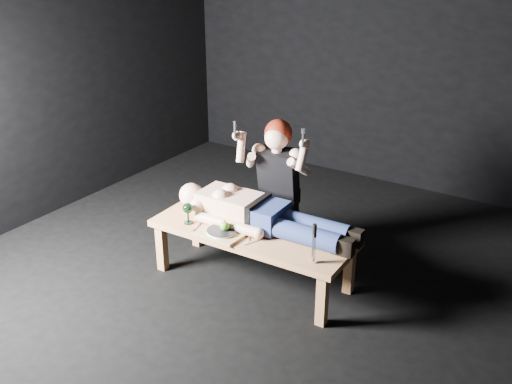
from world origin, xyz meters
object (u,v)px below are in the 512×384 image
table (253,255)px  serving_tray (222,233)px  lying_man (264,212)px  carving_knife (314,244)px  kneeling_woman (281,185)px  goblet (188,213)px

table → serving_tray: 0.34m
lying_man → carving_knife: size_ratio=5.26×
lying_man → kneeling_woman: (-0.11, 0.44, 0.04)m
serving_tray → lying_man: bearing=55.6°
kneeling_woman → carving_knife: (0.68, -0.71, -0.02)m
table → goblet: (-0.49, -0.18, 0.31)m
serving_tray → kneeling_woman: bearing=83.0°
table → serving_tray: serving_tray is taller
serving_tray → table: bearing=51.7°
serving_tray → goblet: 0.34m
lying_man → serving_tray: lying_man is taller
serving_tray → goblet: goblet is taller
table → lying_man: 0.37m
carving_knife → lying_man: bearing=153.0°
kneeling_woman → goblet: kneeling_woman is taller
goblet → carving_knife: size_ratio=0.58×
lying_man → goblet: (-0.53, -0.27, -0.04)m
kneeling_woman → carving_knife: size_ratio=4.19×
table → lying_man: lying_man is taller
table → lying_man: bearing=62.9°
kneeling_woman → goblet: (-0.42, -0.71, -0.09)m
serving_tray → carving_knife: size_ratio=1.14×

